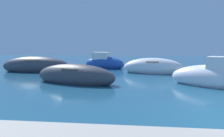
# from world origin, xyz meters

# --- Properties ---
(moored_boat_0) EXTENTS (5.25, 2.89, 1.44)m
(moored_boat_0) POSITION_xyz_m (-6.69, 5.59, 0.40)
(moored_boat_0) COLOR #3F3F47
(moored_boat_0) RESTS_ON ground
(moored_boat_1) EXTENTS (4.85, 2.40, 1.55)m
(moored_boat_1) POSITION_xyz_m (-1.87, 10.67, 0.43)
(moored_boat_1) COLOR white
(moored_boat_1) RESTS_ON ground
(moored_boat_2) EXTENTS (5.21, 3.98, 1.92)m
(moored_boat_2) POSITION_xyz_m (1.22, 5.35, 0.50)
(moored_boat_2) COLOR white
(moored_boat_2) RESTS_ON ground
(moored_boat_5) EXTENTS (5.72, 1.92, 1.63)m
(moored_boat_5) POSITION_xyz_m (-11.46, 10.51, 0.45)
(moored_boat_5) COLOR #3F3F47
(moored_boat_5) RESTS_ON ground
(moored_boat_7) EXTENTS (4.20, 2.56, 1.85)m
(moored_boat_7) POSITION_xyz_m (-6.25, 13.89, 0.49)
(moored_boat_7) COLOR #1E479E
(moored_boat_7) RESTS_ON ground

